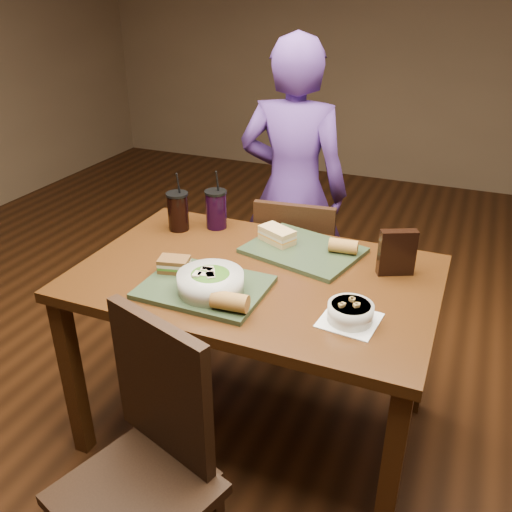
{
  "coord_description": "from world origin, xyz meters",
  "views": [
    {
      "loc": [
        0.67,
        -1.61,
        1.7
      ],
      "look_at": [
        0.0,
        0.0,
        0.82
      ],
      "focal_mm": 38.0,
      "sensor_mm": 36.0,
      "label": 1
    }
  ],
  "objects_px": {
    "chair_near": "(149,453)",
    "sandwich_near": "(174,264)",
    "sandwich_far": "(277,235)",
    "baguette_far": "(343,246)",
    "tray_far": "(303,250)",
    "cup_cola": "(178,211)",
    "dining_table": "(256,294)",
    "salad_bowl": "(211,281)",
    "chip_bag": "(397,253)",
    "baguette_near": "(230,301)",
    "tray_near": "(205,287)",
    "soup_bowl": "(350,312)",
    "cup_berry": "(216,209)",
    "diner": "(293,192)",
    "chair_far": "(298,271)"
  },
  "relations": [
    {
      "from": "sandwich_near",
      "to": "baguette_near",
      "type": "distance_m",
      "value": 0.34
    },
    {
      "from": "cup_berry",
      "to": "soup_bowl",
      "type": "bearing_deg",
      "value": -34.76
    },
    {
      "from": "salad_bowl",
      "to": "chip_bag",
      "type": "relative_size",
      "value": 1.31
    },
    {
      "from": "salad_bowl",
      "to": "sandwich_far",
      "type": "height_order",
      "value": "salad_bowl"
    },
    {
      "from": "sandwich_far",
      "to": "cup_cola",
      "type": "relative_size",
      "value": 0.65
    },
    {
      "from": "sandwich_far",
      "to": "cup_berry",
      "type": "distance_m",
      "value": 0.32
    },
    {
      "from": "diner",
      "to": "cup_berry",
      "type": "relative_size",
      "value": 5.89
    },
    {
      "from": "baguette_far",
      "to": "baguette_near",
      "type": "bearing_deg",
      "value": -113.06
    },
    {
      "from": "tray_near",
      "to": "sandwich_far",
      "type": "bearing_deg",
      "value": 75.96
    },
    {
      "from": "chair_near",
      "to": "sandwich_near",
      "type": "relative_size",
      "value": 7.32
    },
    {
      "from": "chair_near",
      "to": "cup_cola",
      "type": "distance_m",
      "value": 1.06
    },
    {
      "from": "dining_table",
      "to": "chip_bag",
      "type": "xyz_separation_m",
      "value": [
        0.47,
        0.19,
        0.18
      ]
    },
    {
      "from": "tray_far",
      "to": "salad_bowl",
      "type": "height_order",
      "value": "salad_bowl"
    },
    {
      "from": "dining_table",
      "to": "diner",
      "type": "xyz_separation_m",
      "value": [
        -0.15,
        0.85,
        0.1
      ]
    },
    {
      "from": "diner",
      "to": "cup_berry",
      "type": "bearing_deg",
      "value": 67.78
    },
    {
      "from": "tray_near",
      "to": "cup_cola",
      "type": "xyz_separation_m",
      "value": [
        -0.34,
        0.42,
        0.07
      ]
    },
    {
      "from": "sandwich_far",
      "to": "sandwich_near",
      "type": "bearing_deg",
      "value": -124.14
    },
    {
      "from": "tray_near",
      "to": "soup_bowl",
      "type": "relative_size",
      "value": 2.2
    },
    {
      "from": "tray_far",
      "to": "baguette_near",
      "type": "bearing_deg",
      "value": -98.47
    },
    {
      "from": "dining_table",
      "to": "diner",
      "type": "height_order",
      "value": "diner"
    },
    {
      "from": "sandwich_near",
      "to": "cup_cola",
      "type": "relative_size",
      "value": 0.48
    },
    {
      "from": "dining_table",
      "to": "baguette_near",
      "type": "height_order",
      "value": "baguette_near"
    },
    {
      "from": "soup_bowl",
      "to": "tray_far",
      "type": "bearing_deg",
      "value": 125.37
    },
    {
      "from": "chair_near",
      "to": "chair_far",
      "type": "xyz_separation_m",
      "value": [
        0.03,
        1.25,
        -0.03
      ]
    },
    {
      "from": "diner",
      "to": "sandwich_far",
      "type": "xyz_separation_m",
      "value": [
        0.14,
        -0.6,
        0.04
      ]
    },
    {
      "from": "tray_far",
      "to": "cup_berry",
      "type": "relative_size",
      "value": 1.63
    },
    {
      "from": "tray_far",
      "to": "sandwich_near",
      "type": "distance_m",
      "value": 0.52
    },
    {
      "from": "baguette_near",
      "to": "chip_bag",
      "type": "relative_size",
      "value": 0.69
    },
    {
      "from": "dining_table",
      "to": "chair_near",
      "type": "xyz_separation_m",
      "value": [
        -0.05,
        -0.68,
        -0.16
      ]
    },
    {
      "from": "dining_table",
      "to": "soup_bowl",
      "type": "bearing_deg",
      "value": -24.07
    },
    {
      "from": "salad_bowl",
      "to": "sandwich_far",
      "type": "bearing_deg",
      "value": 81.43
    },
    {
      "from": "dining_table",
      "to": "chair_near",
      "type": "relative_size",
      "value": 1.46
    },
    {
      "from": "dining_table",
      "to": "sandwich_far",
      "type": "relative_size",
      "value": 7.88
    },
    {
      "from": "baguette_near",
      "to": "cup_berry",
      "type": "relative_size",
      "value": 0.46
    },
    {
      "from": "soup_bowl",
      "to": "baguette_far",
      "type": "xyz_separation_m",
      "value": [
        -0.13,
        0.43,
        0.01
      ]
    },
    {
      "from": "chair_near",
      "to": "cup_cola",
      "type": "relative_size",
      "value": 3.5
    },
    {
      "from": "chip_bag",
      "to": "tray_near",
      "type": "bearing_deg",
      "value": -173.46
    },
    {
      "from": "tray_far",
      "to": "chip_bag",
      "type": "xyz_separation_m",
      "value": [
        0.36,
        -0.04,
        0.08
      ]
    },
    {
      "from": "cup_berry",
      "to": "sandwich_far",
      "type": "bearing_deg",
      "value": -13.09
    },
    {
      "from": "tray_far",
      "to": "sandwich_far",
      "type": "relative_size",
      "value": 2.54
    },
    {
      "from": "sandwich_far",
      "to": "baguette_far",
      "type": "bearing_deg",
      "value": 1.05
    },
    {
      "from": "tray_far",
      "to": "cup_cola",
      "type": "distance_m",
      "value": 0.57
    },
    {
      "from": "dining_table",
      "to": "cup_berry",
      "type": "distance_m",
      "value": 0.48
    },
    {
      "from": "salad_bowl",
      "to": "cup_berry",
      "type": "bearing_deg",
      "value": 114.54
    },
    {
      "from": "tray_far",
      "to": "baguette_far",
      "type": "distance_m",
      "value": 0.16
    },
    {
      "from": "salad_bowl",
      "to": "soup_bowl",
      "type": "bearing_deg",
      "value": 3.48
    },
    {
      "from": "chair_near",
      "to": "baguette_near",
      "type": "relative_size",
      "value": 7.5
    },
    {
      "from": "diner",
      "to": "chip_bag",
      "type": "distance_m",
      "value": 0.91
    },
    {
      "from": "diner",
      "to": "sandwich_far",
      "type": "bearing_deg",
      "value": 98.48
    },
    {
      "from": "diner",
      "to": "sandwich_near",
      "type": "distance_m",
      "value": 0.98
    }
  ]
}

